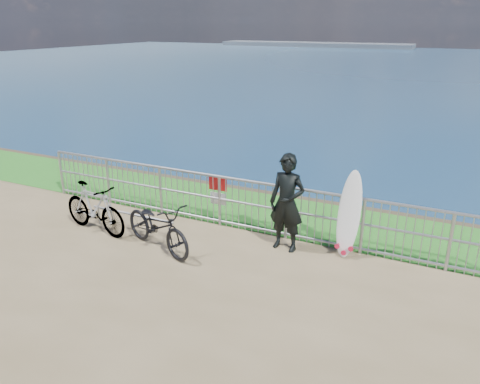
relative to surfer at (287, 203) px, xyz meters
The scene contains 8 objects.
grass_strip 2.12m from the surfer, 127.35° to the left, with size 120.00×120.00×0.00m, color #20711F.
seascape 153.11m from the surfer, 107.06° to the left, with size 260.00×260.00×5.00m.
railing 1.27m from the surfer, 160.21° to the left, with size 10.06×0.10×1.13m.
surfer is the anchor object (origin of this frame).
surfboard 1.16m from the surfer, 12.51° to the left, with size 0.47×0.43×1.64m.
bicycle_near 2.48m from the surfer, 153.31° to the right, with size 0.65×1.87×0.98m, color black.
bicycle_far 3.97m from the surfer, 165.44° to the right, with size 0.50×1.75×1.05m, color black.
bike_rack 3.25m from the surfer, 167.90° to the right, with size 2.01×0.05×0.42m.
Camera 1 is at (3.89, -6.50, 4.15)m, focal length 35.00 mm.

